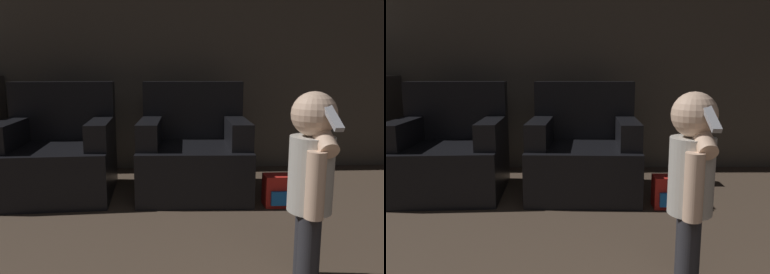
% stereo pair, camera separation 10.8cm
% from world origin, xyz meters
% --- Properties ---
extents(wall_back, '(8.40, 0.05, 2.60)m').
position_xyz_m(wall_back, '(0.00, 4.50, 1.30)').
color(wall_back, '#51493F').
rests_on(wall_back, ground_plane).
extents(armchair_left, '(0.89, 0.84, 0.89)m').
position_xyz_m(armchair_left, '(-1.02, 3.71, 0.31)').
color(armchair_left, black).
rests_on(armchair_left, ground_plane).
extents(armchair_right, '(0.88, 0.83, 0.89)m').
position_xyz_m(armchair_right, '(0.06, 3.71, 0.31)').
color(armchair_right, black).
rests_on(armchair_right, ground_plane).
extents(person_toddler, '(0.20, 0.35, 0.89)m').
position_xyz_m(person_toddler, '(0.50, 2.29, 0.53)').
color(person_toddler, '#28282D').
rests_on(person_toddler, ground_plane).
extents(toy_backpack, '(0.22, 0.17, 0.23)m').
position_xyz_m(toy_backpack, '(0.67, 3.32, 0.11)').
color(toy_backpack, red).
rests_on(toy_backpack, ground_plane).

